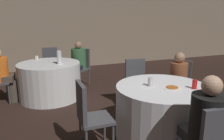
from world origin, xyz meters
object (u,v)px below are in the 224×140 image
object	(u,v)px
chair_far_northeast	(81,64)
bottle_far	(59,57)
table_near	(162,112)
person_orange_shirt	(3,75)
chair_far_north	(50,63)
person_black_shirt	(202,129)
person_floral_shirt	(177,84)
soda_can_red	(195,84)
chair_near_north	(136,80)
table_far	(50,81)
person_green_jacket	(77,64)
pizza_plate_near	(172,88)
chair_near_west	(88,112)
soda_can_silver	(150,82)
chair_near_northeast	(179,81)

from	to	relation	value
chair_far_northeast	bottle_far	world-z (taller)	bottle_far
table_near	person_orange_shirt	world-z (taller)	person_orange_shirt
chair_far_north	person_black_shirt	bearing A→B (deg)	111.48
person_floral_shirt	table_near	bearing A→B (deg)	90.00
soda_can_red	chair_far_northeast	bearing A→B (deg)	104.79
person_floral_shirt	soda_can_red	size ratio (longest dim) A/B	8.97
chair_near_north	table_far	bearing A→B (deg)	-29.54
person_green_jacket	bottle_far	bearing A→B (deg)	107.06
chair_far_north	person_floral_shirt	xyz separation A→B (m)	(1.87, -2.65, -0.00)
chair_far_north	person_black_shirt	size ratio (longest dim) A/B	0.79
person_floral_shirt	soda_can_red	distance (m)	0.92
chair_far_northeast	person_black_shirt	xyz separation A→B (m)	(0.34, -3.71, 0.05)
chair_far_northeast	pizza_plate_near	world-z (taller)	chair_far_northeast
table_near	soda_can_red	bearing A→B (deg)	-35.36
chair_far_north	chair_far_northeast	world-z (taller)	same
chair_near_west	person_floral_shirt	world-z (taller)	person_floral_shirt
table_far	pizza_plate_near	xyz separation A→B (m)	(1.38, -2.29, 0.38)
table_near	chair_near_north	bearing A→B (deg)	82.07
chair_near_north	person_floral_shirt	size ratio (longest dim) A/B	0.84
person_floral_shirt	soda_can_silver	xyz separation A→B (m)	(-0.85, -0.49, 0.27)
chair_far_north	pizza_plate_near	distance (m)	3.56
soda_can_silver	chair_near_northeast	bearing A→B (deg)	31.40
chair_near_northeast	soda_can_red	world-z (taller)	chair_near_northeast
chair_near_west	pizza_plate_near	bearing A→B (deg)	84.64
chair_near_north	bottle_far	distance (m)	1.62
chair_near_west	chair_near_northeast	distance (m)	2.01
table_near	person_orange_shirt	xyz separation A→B (m)	(-2.20, 2.26, 0.19)
person_green_jacket	soda_can_silver	size ratio (longest dim) A/B	9.10
chair_far_north	soda_can_silver	size ratio (longest dim) A/B	7.56
chair_near_northeast	person_green_jacket	world-z (taller)	person_green_jacket
table_near	table_far	xyz separation A→B (m)	(-1.31, 2.18, 0.00)
person_black_shirt	chair_near_northeast	bearing A→B (deg)	67.23
table_far	chair_near_northeast	distance (m)	2.62
table_far	chair_far_northeast	bearing A→B (deg)	37.10
chair_far_northeast	chair_near_north	bearing A→B (deg)	162.37
table_far	chair_near_north	distance (m)	1.85
person_orange_shirt	bottle_far	distance (m)	1.16
soda_can_red	bottle_far	world-z (taller)	bottle_far
table_near	chair_far_north	distance (m)	3.44
person_green_jacket	soda_can_silver	xyz separation A→B (m)	(0.44, -2.63, 0.24)
table_far	person_green_jacket	distance (m)	0.91
table_near	person_floral_shirt	xyz separation A→B (m)	(0.69, 0.57, 0.16)
chair_near_north	chair_far_northeast	size ratio (longest dim) A/B	1.00
chair_near_west	soda_can_red	xyz separation A→B (m)	(1.40, -0.25, 0.27)
chair_far_north	chair_near_northeast	bearing A→B (deg)	135.48
person_floral_shirt	bottle_far	distance (m)	2.33
chair_near_north	pizza_plate_near	world-z (taller)	chair_near_north
table_near	chair_far_north	world-z (taller)	chair_far_north
chair_near_northeast	person_black_shirt	xyz separation A→B (m)	(-0.96, -1.58, 0.05)
soda_can_silver	soda_can_red	xyz separation A→B (m)	(0.49, -0.32, 0.00)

